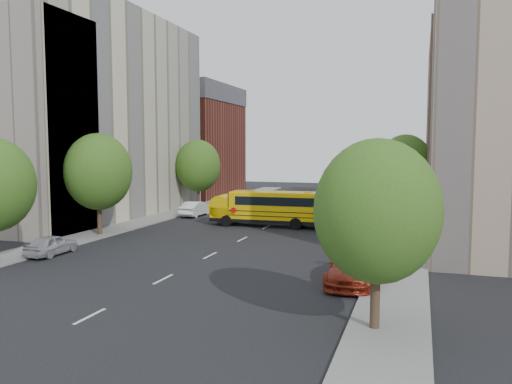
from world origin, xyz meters
The scene contains 21 objects.
ground centered at (0.00, 0.00, 0.00)m, with size 120.00×120.00×0.00m, color black.
sidewalk_left centered at (-11.50, 5.00, 0.06)m, with size 3.00×80.00×0.12m, color slate.
sidewalk_right centered at (11.50, 5.00, 0.06)m, with size 3.00×80.00×0.12m, color slate.
lane_markings centered at (0.00, 10.00, 0.01)m, with size 0.15×64.00×0.01m, color silver.
building_left_cream centered at (-18.00, 6.00, 10.00)m, with size 10.00×26.00×20.00m, color beige.
building_left_redbrick centered at (-18.00, 28.00, 6.50)m, with size 10.00×15.00×13.00m, color maroon.
building_left_near centered at (-18.00, -4.50, 8.50)m, with size 10.00×7.00×17.00m, color tan.
building_right_far centered at (18.00, 20.00, 9.00)m, with size 10.00×22.00×18.00m, color tan.
building_right_sidewall centered at (18.00, 9.00, 9.00)m, with size 10.10×0.30×18.00m, color brown.
street_tree_1 centered at (-11.00, -4.00, 4.95)m, with size 5.12×5.12×7.90m.
street_tree_2 centered at (-11.00, 14.00, 4.83)m, with size 4.99×4.99×7.71m.
street_tree_3 centered at (11.00, -18.00, 4.45)m, with size 4.61×4.61×7.11m.
street_tree_4 centered at (11.00, 14.00, 5.08)m, with size 5.25×5.25×8.10m.
street_tree_5 centered at (11.00, 26.00, 4.70)m, with size 4.86×4.86×7.51m.
school_bus centered at (0.36, 4.69, 1.73)m, with size 11.05×3.04×3.09m.
safari_truck centered at (7.68, 3.76, 1.31)m, with size 5.92×2.52×2.48m.
parked_car_0 centered at (-9.60, -10.96, 0.66)m, with size 1.56×3.87×1.32m, color #AEADB4.
parked_car_1 centered at (-8.80, 8.59, 0.74)m, with size 1.57×4.49×1.48m, color white.
parked_car_3 centered at (9.36, -11.64, 0.80)m, with size 2.23×5.49×1.59m, color maroon.
parked_car_4 centered at (8.93, 14.38, 0.71)m, with size 1.68×4.19×1.43m, color #333258.
parked_car_5 centered at (9.60, 22.17, 0.77)m, with size 1.64×4.70×1.55m, color #A0A09B.
Camera 1 is at (12.48, -36.42, 6.73)m, focal length 35.00 mm.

